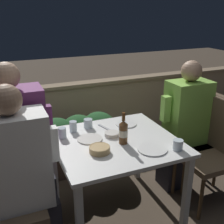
# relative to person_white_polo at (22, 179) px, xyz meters

# --- Properties ---
(ground_plane) EXTENTS (16.00, 16.00, 0.00)m
(ground_plane) POSITION_rel_person_white_polo_xyz_m (0.75, 0.18, -0.65)
(ground_plane) COLOR brown
(parapet_wall) EXTENTS (9.00, 0.18, 0.80)m
(parapet_wall) POSITION_rel_person_white_polo_xyz_m (0.75, 1.70, -0.25)
(parapet_wall) COLOR tan
(parapet_wall) RESTS_ON ground_plane
(dining_table) EXTENTS (0.98, 0.91, 0.71)m
(dining_table) POSITION_rel_person_white_polo_xyz_m (0.75, 0.18, -0.03)
(dining_table) COLOR white
(dining_table) RESTS_ON ground_plane
(planter_hedge) EXTENTS (0.86, 0.47, 0.63)m
(planter_hedge) POSITION_rel_person_white_polo_xyz_m (0.69, 1.01, -0.30)
(planter_hedge) COLOR brown
(planter_hedge) RESTS_ON ground_plane
(person_white_polo) EXTENTS (0.50, 0.26, 1.31)m
(person_white_polo) POSITION_rel_person_white_polo_xyz_m (0.00, 0.00, 0.00)
(person_white_polo) COLOR #282833
(person_white_polo) RESTS_ON ground_plane
(person_purple_stripe) EXTENTS (0.51, 0.26, 1.38)m
(person_purple_stripe) POSITION_rel_person_white_polo_xyz_m (0.03, 0.31, 0.04)
(person_purple_stripe) COLOR #282833
(person_purple_stripe) RESTS_ON ground_plane
(chair_right_near) EXTENTS (0.46, 0.45, 0.95)m
(chair_right_near) POSITION_rel_person_white_polo_xyz_m (1.68, 0.00, -0.09)
(chair_right_near) COLOR brown
(chair_right_near) RESTS_ON ground_plane
(chair_right_far) EXTENTS (0.46, 0.45, 0.95)m
(chair_right_far) POSITION_rel_person_white_polo_xyz_m (1.75, 0.33, -0.09)
(chair_right_far) COLOR brown
(chair_right_far) RESTS_ON ground_plane
(person_green_blouse) EXTENTS (0.48, 0.26, 1.27)m
(person_green_blouse) POSITION_rel_person_white_polo_xyz_m (1.54, 0.33, -0.01)
(person_green_blouse) COLOR #282833
(person_green_blouse) RESTS_ON ground_plane
(beer_bottle) EXTENTS (0.07, 0.07, 0.26)m
(beer_bottle) POSITION_rel_person_white_polo_xyz_m (0.79, 0.10, 0.16)
(beer_bottle) COLOR brown
(beer_bottle) RESTS_ON dining_table
(plate_0) EXTENTS (0.21, 0.21, 0.01)m
(plate_0) POSITION_rel_person_white_polo_xyz_m (0.57, 0.27, 0.06)
(plate_0) COLOR silver
(plate_0) RESTS_ON dining_table
(plate_1) EXTENTS (0.19, 0.19, 0.01)m
(plate_1) POSITION_rel_person_white_polo_xyz_m (0.97, 0.43, 0.06)
(plate_1) COLOR white
(plate_1) RESTS_ON dining_table
(plate_2) EXTENTS (0.23, 0.23, 0.01)m
(plate_2) POSITION_rel_person_white_polo_xyz_m (0.94, -0.08, 0.06)
(plate_2) COLOR white
(plate_2) RESTS_ON dining_table
(bowl_0) EXTENTS (0.12, 0.12, 0.03)m
(bowl_0) POSITION_rel_person_white_polo_xyz_m (0.76, 0.26, 0.08)
(bowl_0) COLOR beige
(bowl_0) RESTS_ON dining_table
(bowl_1) EXTENTS (0.16, 0.16, 0.05)m
(bowl_1) POSITION_rel_person_white_polo_xyz_m (0.56, 0.04, 0.08)
(bowl_1) COLOR tan
(bowl_1) RESTS_ON dining_table
(glass_cup_0) EXTENTS (0.06, 0.06, 0.10)m
(glass_cup_0) POSITION_rel_person_white_polo_xyz_m (0.48, 0.47, 0.10)
(glass_cup_0) COLOR silver
(glass_cup_0) RESTS_ON dining_table
(glass_cup_1) EXTENTS (0.08, 0.08, 0.08)m
(glass_cup_1) POSITION_rel_person_white_polo_xyz_m (0.63, 0.50, 0.10)
(glass_cup_1) COLOR silver
(glass_cup_1) RESTS_ON dining_table
(glass_cup_2) EXTENTS (0.08, 0.08, 0.08)m
(glass_cup_2) POSITION_rel_person_white_polo_xyz_m (1.12, -0.15, 0.10)
(glass_cup_2) COLOR silver
(glass_cup_2) RESTS_ON dining_table
(glass_cup_3) EXTENTS (0.06, 0.06, 0.09)m
(glass_cup_3) POSITION_rel_person_white_polo_xyz_m (0.37, 0.39, 0.10)
(glass_cup_3) COLOR silver
(glass_cup_3) RESTS_ON dining_table
(fork_0) EXTENTS (0.07, 0.17, 0.01)m
(fork_0) POSITION_rel_person_white_polo_xyz_m (0.76, 0.43, 0.06)
(fork_0) COLOR silver
(fork_0) RESTS_ON dining_table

